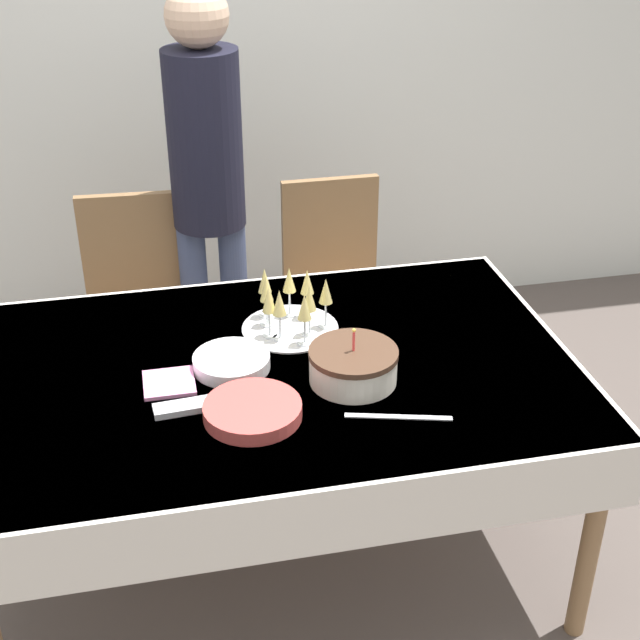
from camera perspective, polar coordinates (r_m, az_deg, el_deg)
The scene contains 13 objects.
ground_plane at distance 3.20m, azimuth -2.59°, elevation -14.67°, with size 12.00×12.00×0.00m, color #564C47.
wall_back at distance 4.13m, azimuth -7.42°, elevation 16.99°, with size 8.00×0.05×2.70m.
dining_table at distance 2.77m, azimuth -2.90°, elevation -4.72°, with size 1.84×1.20×0.77m.
dining_chair_far_left at distance 3.61m, azimuth -11.64°, elevation 0.85°, with size 0.44×0.44×0.97m.
dining_chair_far_right at distance 3.69m, azimuth 0.99°, elevation 2.14°, with size 0.42×0.42×0.97m.
birthday_cake at distance 2.62m, azimuth 2.14°, elevation -2.92°, with size 0.26×0.26×0.18m.
champagne_tray at distance 2.86m, azimuth -1.91°, elevation 1.06°, with size 0.32×0.32×0.18m.
plate_stack_main at distance 2.49m, azimuth -4.34°, elevation -5.82°, with size 0.28×0.28×0.04m.
plate_stack_dessert at distance 2.71m, azimuth -5.68°, elevation -2.70°, with size 0.23×0.23×0.04m.
cake_knife at distance 2.50m, azimuth 5.03°, elevation -6.20°, with size 0.29×0.10×0.00m.
fork_pile at distance 2.55m, azimuth -8.72°, elevation -5.54°, with size 0.17×0.07×0.02m.
napkin_pile at distance 2.66m, azimuth -9.63°, elevation -3.99°, with size 0.15×0.15×0.01m.
person_standing at distance 3.44m, azimuth -7.25°, elevation 9.45°, with size 0.28×0.28×1.74m.
Camera 1 is at (-0.35, -2.27, 2.22)m, focal length 50.00 mm.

